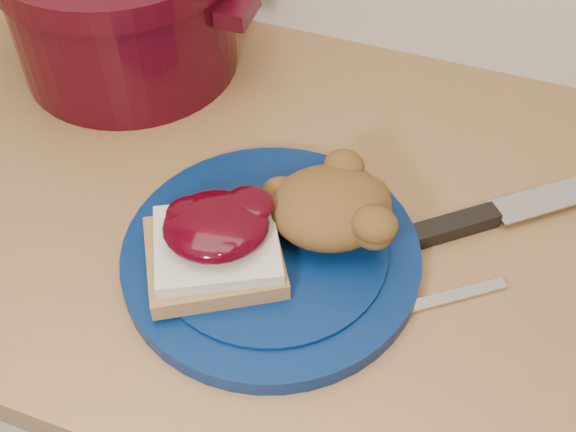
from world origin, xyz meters
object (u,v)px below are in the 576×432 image
(plate, at_px, (271,256))
(chef_knife, at_px, (481,218))
(dutch_oven, at_px, (123,6))
(pepper_grinder, at_px, (31,0))
(butter_knife, at_px, (428,302))

(plate, distance_m, chef_knife, 0.22)
(dutch_oven, relative_size, pepper_grinder, 2.74)
(butter_knife, bearing_deg, plate, 144.05)
(butter_knife, xyz_separation_m, pepper_grinder, (-0.57, 0.24, 0.06))
(dutch_oven, bearing_deg, chef_knife, -14.81)
(plate, relative_size, pepper_grinder, 2.37)
(plate, bearing_deg, dutch_oven, 139.27)
(chef_knife, bearing_deg, butter_knife, -143.39)
(chef_knife, relative_size, dutch_oven, 0.77)
(butter_knife, distance_m, dutch_oven, 0.50)
(chef_knife, xyz_separation_m, butter_knife, (-0.03, -0.12, -0.01))
(dutch_oven, bearing_deg, plate, -40.73)
(plate, relative_size, dutch_oven, 0.86)
(chef_knife, distance_m, pepper_grinder, 0.61)
(chef_knife, bearing_deg, dutch_oven, 125.29)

